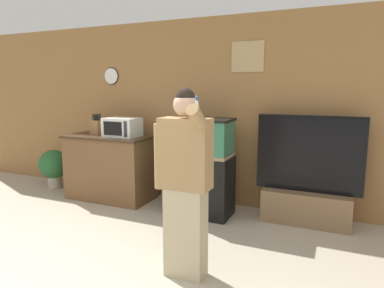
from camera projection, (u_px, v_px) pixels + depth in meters
name	position (u px, v px, depth m)	size (l,w,h in m)	color
wall_back_paneled	(211.00, 112.00, 4.84)	(10.00, 0.08, 2.60)	olive
counter_island	(111.00, 167.00, 5.10)	(1.30, 0.67, 0.96)	brown
microwave	(122.00, 127.00, 4.87)	(0.48, 0.35, 0.27)	white
knife_block	(96.00, 127.00, 5.10)	(0.15, 0.11, 0.32)	olive
aquarium_on_stand	(199.00, 167.00, 4.43)	(0.85, 0.46, 1.27)	black
tv_on_stand	(307.00, 192.00, 4.17)	(1.25, 0.40, 1.32)	brown
person_standing	(184.00, 181.00, 2.91)	(0.52, 0.39, 1.65)	#BCAD89
potted_plant	(54.00, 166.00, 5.67)	(0.48, 0.48, 0.64)	#B2A899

